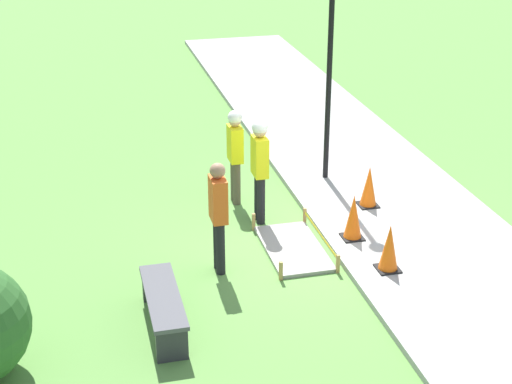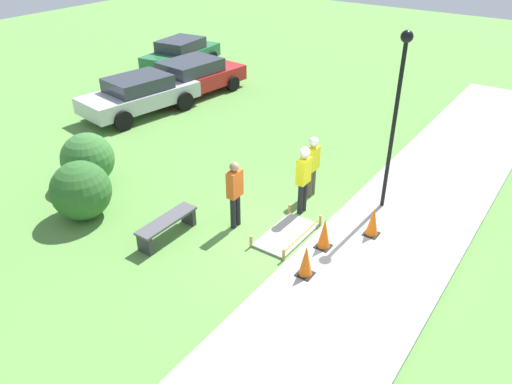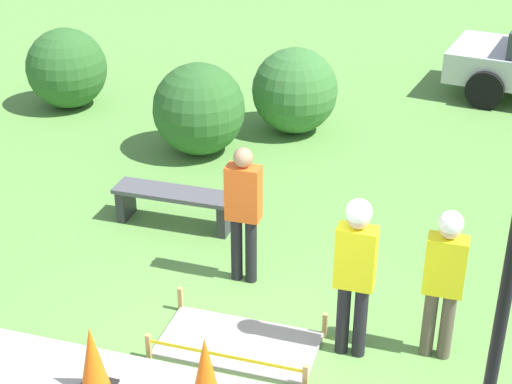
# 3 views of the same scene
# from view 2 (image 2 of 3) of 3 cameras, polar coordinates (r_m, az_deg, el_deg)

# --- Properties ---
(ground_plane) EXTENTS (60.00, 60.00, 0.00)m
(ground_plane) POSITION_cam_2_polar(r_m,az_deg,el_deg) (11.89, 6.36, -5.44)
(ground_plane) COLOR #5B8E42
(sidewalk) EXTENTS (28.00, 3.12, 0.10)m
(sidewalk) POSITION_cam_2_polar(r_m,az_deg,el_deg) (11.37, 13.29, -7.76)
(sidewalk) COLOR #9E9E99
(sidewalk) RESTS_ON ground_plane
(wet_concrete_patch) EXTENTS (1.73, 0.94, 0.30)m
(wet_concrete_patch) POSITION_cam_2_polar(r_m,az_deg,el_deg) (11.95, 3.52, -4.91)
(wet_concrete_patch) COLOR gray
(wet_concrete_patch) RESTS_ON ground_plane
(traffic_cone_near_patch) EXTENTS (0.34, 0.34, 0.74)m
(traffic_cone_near_patch) POSITION_cam_2_polar(r_m,az_deg,el_deg) (10.48, 5.72, -7.82)
(traffic_cone_near_patch) COLOR black
(traffic_cone_near_patch) RESTS_ON sidewalk
(traffic_cone_far_patch) EXTENTS (0.34, 0.34, 0.75)m
(traffic_cone_far_patch) POSITION_cam_2_polar(r_m,az_deg,el_deg) (11.32, 7.81, -4.71)
(traffic_cone_far_patch) COLOR black
(traffic_cone_far_patch) RESTS_ON sidewalk
(traffic_cone_sidewalk_edge) EXTENTS (0.34, 0.34, 0.73)m
(traffic_cone_sidewalk_edge) POSITION_cam_2_polar(r_m,az_deg,el_deg) (11.94, 13.21, -3.31)
(traffic_cone_sidewalk_edge) COLOR black
(traffic_cone_sidewalk_edge) RESTS_ON sidewalk
(park_bench) EXTENTS (1.66, 0.44, 0.51)m
(park_bench) POSITION_cam_2_polar(r_m,az_deg,el_deg) (11.89, -10.12, -3.71)
(park_bench) COLOR #2D2D33
(park_bench) RESTS_ON ground_plane
(worker_supervisor) EXTENTS (0.40, 0.26, 1.83)m
(worker_supervisor) POSITION_cam_2_polar(r_m,az_deg,el_deg) (12.35, 5.46, 2.07)
(worker_supervisor) COLOR black
(worker_supervisor) RESTS_ON ground_plane
(worker_assistant) EXTENTS (0.40, 0.25, 1.72)m
(worker_assistant) POSITION_cam_2_polar(r_m,az_deg,el_deg) (13.16, 6.49, 3.46)
(worker_assistant) COLOR brown
(worker_assistant) RESTS_ON ground_plane
(bystander_in_orange_shirt) EXTENTS (0.40, 0.23, 1.74)m
(bystander_in_orange_shirt) POSITION_cam_2_polar(r_m,az_deg,el_deg) (11.80, -2.43, 0.14)
(bystander_in_orange_shirt) COLOR black
(bystander_in_orange_shirt) RESTS_ON ground_plane
(lamppost_near) EXTENTS (0.28, 0.28, 4.42)m
(lamppost_near) POSITION_cam_2_polar(r_m,az_deg,el_deg) (12.14, 15.87, 10.08)
(lamppost_near) COLOR black
(lamppost_near) RESTS_ON sidewalk
(parked_car_silver) EXTENTS (4.61, 2.58, 1.41)m
(parked_car_silver) POSITION_cam_2_polar(r_m,az_deg,el_deg) (19.30, -13.19, 10.85)
(parked_car_silver) COLOR #BCBCC1
(parked_car_silver) RESTS_ON ground_plane
(parked_car_green) EXTENTS (4.25, 2.31, 1.42)m
(parked_car_green) POSITION_cam_2_polar(r_m,az_deg,el_deg) (24.52, -8.53, 15.36)
(parked_car_green) COLOR #236B3D
(parked_car_green) RESTS_ON ground_plane
(parked_car_red) EXTENTS (4.79, 2.53, 1.41)m
(parked_car_red) POSITION_cam_2_polar(r_m,az_deg,el_deg) (21.03, -7.42, 12.92)
(parked_car_red) COLOR red
(parked_car_red) RESTS_ON ground_plane
(shrub_rounded_mid) EXTENTS (1.47, 1.47, 1.47)m
(shrub_rounded_mid) POSITION_cam_2_polar(r_m,az_deg,el_deg) (14.63, -18.69, 3.61)
(shrub_rounded_mid) COLOR #387033
(shrub_rounded_mid) RESTS_ON ground_plane
(shrub_rounded_far) EXTENTS (1.49, 1.49, 1.49)m
(shrub_rounded_far) POSITION_cam_2_polar(r_m,az_deg,el_deg) (13.03, -19.37, 0.16)
(shrub_rounded_far) COLOR #2D6028
(shrub_rounded_far) RESTS_ON ground_plane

